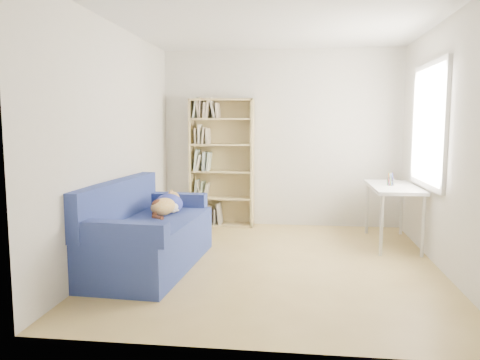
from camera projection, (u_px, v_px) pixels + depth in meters
name	position (u px, v px, depth m)	size (l,w,h in m)	color
ground	(273.00, 263.00, 5.12)	(4.00, 4.00, 0.00)	tan
room_shell	(284.00, 113.00, 4.94)	(3.54, 4.04, 2.62)	silver
sofa	(147.00, 234.00, 4.97)	(1.00, 1.92, 0.92)	navy
bookshelf	(222.00, 168.00, 6.93)	(0.94, 0.29, 1.88)	tan
desk	(393.00, 191.00, 5.86)	(0.56, 1.22, 0.75)	silver
pen_cup	(391.00, 180.00, 5.86)	(0.09, 0.09, 0.17)	white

